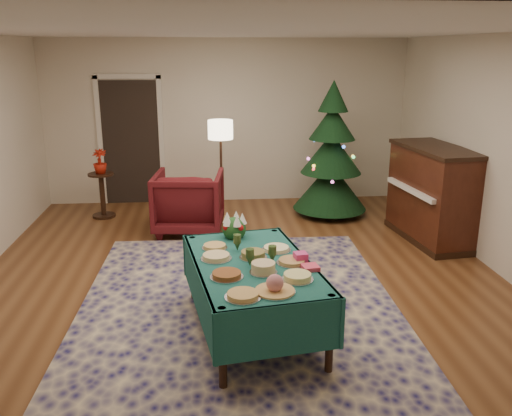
{
  "coord_description": "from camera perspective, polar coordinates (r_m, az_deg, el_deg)",
  "views": [
    {
      "loc": [
        -0.35,
        -5.58,
        2.53
      ],
      "look_at": [
        0.16,
        -0.01,
        0.88
      ],
      "focal_mm": 38.0,
      "sensor_mm": 36.0,
      "label": 1
    }
  ],
  "objects": [
    {
      "name": "room_shell",
      "position": [
        5.72,
        -1.63,
        4.55
      ],
      "size": [
        7.0,
        7.0,
        7.0
      ],
      "color": "#593319",
      "rests_on": "ground"
    },
    {
      "name": "doorway",
      "position": [
        9.26,
        -13.04,
        7.13
      ],
      "size": [
        1.08,
        0.04,
        2.16
      ],
      "color": "black",
      "rests_on": "ground"
    },
    {
      "name": "rug",
      "position": [
        5.52,
        -1.79,
        -10.7
      ],
      "size": [
        3.3,
        4.27,
        0.02
      ],
      "primitive_type": "cube",
      "rotation": [
        0.0,
        0.0,
        -0.02
      ],
      "color": "#17144D",
      "rests_on": "ground"
    },
    {
      "name": "buffet_table",
      "position": [
        4.92,
        -0.36,
        -7.23
      ],
      "size": [
        1.3,
        1.92,
        0.69
      ],
      "color": "black",
      "rests_on": "ground"
    },
    {
      "name": "platter_0",
      "position": [
        4.2,
        -1.39,
        -9.18
      ],
      "size": [
        0.29,
        0.29,
        0.04
      ],
      "color": "silver",
      "rests_on": "buffet_table"
    },
    {
      "name": "platter_1",
      "position": [
        4.27,
        2.0,
        -8.17
      ],
      "size": [
        0.32,
        0.32,
        0.15
      ],
      "color": "silver",
      "rests_on": "buffet_table"
    },
    {
      "name": "platter_2",
      "position": [
        4.51,
        4.37,
        -7.26
      ],
      "size": [
        0.27,
        0.27,
        0.06
      ],
      "color": "silver",
      "rests_on": "buffet_table"
    },
    {
      "name": "platter_3",
      "position": [
        4.55,
        -3.1,
        -7.06
      ],
      "size": [
        0.28,
        0.28,
        0.05
      ],
      "color": "silver",
      "rests_on": "buffet_table"
    },
    {
      "name": "platter_4",
      "position": [
        4.63,
        0.77,
        -6.33
      ],
      "size": [
        0.24,
        0.24,
        0.09
      ],
      "color": "silver",
      "rests_on": "buffet_table"
    },
    {
      "name": "platter_5",
      "position": [
        4.84,
        3.8,
        -5.65
      ],
      "size": [
        0.28,
        0.28,
        0.04
      ],
      "color": "silver",
      "rests_on": "buffet_table"
    },
    {
      "name": "platter_6",
      "position": [
        4.94,
        -4.21,
        -5.15
      ],
      "size": [
        0.28,
        0.28,
        0.05
      ],
      "color": "silver",
      "rests_on": "buffet_table"
    },
    {
      "name": "platter_7",
      "position": [
        4.95,
        -0.31,
        -4.95
      ],
      "size": [
        0.26,
        0.26,
        0.07
      ],
      "color": "silver",
      "rests_on": "buffet_table"
    },
    {
      "name": "platter_8",
      "position": [
        5.14,
        2.15,
        -4.3
      ],
      "size": [
        0.28,
        0.28,
        0.04
      ],
      "color": "silver",
      "rests_on": "buffet_table"
    },
    {
      "name": "platter_9",
      "position": [
        5.2,
        -4.37,
        -4.07
      ],
      "size": [
        0.25,
        0.25,
        0.04
      ],
      "color": "silver",
      "rests_on": "buffet_table"
    },
    {
      "name": "goblet_0",
      "position": [
        5.11,
        -1.98,
        -3.62
      ],
      "size": [
        0.07,
        0.07,
        0.16
      ],
      "color": "#2D471E",
      "rests_on": "buffet_table"
    },
    {
      "name": "goblet_1",
      "position": [
        4.82,
        1.73,
        -4.85
      ],
      "size": [
        0.07,
        0.07,
        0.16
      ],
      "color": "#2D471E",
      "rests_on": "buffet_table"
    },
    {
      "name": "goblet_2",
      "position": [
        4.75,
        -0.65,
        -5.18
      ],
      "size": [
        0.07,
        0.07,
        0.16
      ],
      "color": "#2D471E",
      "rests_on": "buffet_table"
    },
    {
      "name": "napkin_stack",
      "position": [
        4.73,
        5.73,
        -6.23
      ],
      "size": [
        0.16,
        0.16,
        0.04
      ],
      "primitive_type": "cube",
      "rotation": [
        0.0,
        0.0,
        0.16
      ],
      "color": "#E8405D",
      "rests_on": "buffet_table"
    },
    {
      "name": "gift_box",
      "position": [
        4.86,
        4.71,
        -5.23
      ],
      "size": [
        0.13,
        0.13,
        0.09
      ],
      "primitive_type": "cube",
      "rotation": [
        0.0,
        0.0,
        0.16
      ],
      "color": "#CF3980",
      "rests_on": "buffet_table"
    },
    {
      "name": "centerpiece",
      "position": [
        5.45,
        -2.31,
        -1.92
      ],
      "size": [
        0.25,
        0.25,
        0.29
      ],
      "color": "#1E4C1E",
      "rests_on": "buffet_table"
    },
    {
      "name": "armchair",
      "position": [
        7.73,
        -7.1,
        0.96
      ],
      "size": [
        1.03,
        0.97,
        0.96
      ],
      "primitive_type": "imported",
      "rotation": [
        0.0,
        0.0,
        3.03
      ],
      "color": "#511115",
      "rests_on": "ground"
    },
    {
      "name": "floor_lamp",
      "position": [
        8.07,
        -3.75,
        7.59
      ],
      "size": [
        0.37,
        0.37,
        1.52
      ],
      "color": "#A57F3F",
      "rests_on": "ground"
    },
    {
      "name": "side_table",
      "position": [
        8.7,
        -15.85,
        1.23
      ],
      "size": [
        0.39,
        0.39,
        0.7
      ],
      "color": "black",
      "rests_on": "ground"
    },
    {
      "name": "potted_plant",
      "position": [
        8.6,
        -16.09,
        4.2
      ],
      "size": [
        0.21,
        0.37,
        0.21
      ],
      "primitive_type": "imported",
      "color": "#A41A0B",
      "rests_on": "side_table"
    },
    {
      "name": "christmas_tree",
      "position": [
        8.45,
        7.93,
        5.44
      ],
      "size": [
        1.25,
        1.25,
        2.09
      ],
      "color": "black",
      "rests_on": "ground"
    },
    {
      "name": "piano",
      "position": [
        7.67,
        18.1,
        1.29
      ],
      "size": [
        0.86,
        1.56,
        1.29
      ],
      "color": "black",
      "rests_on": "ground"
    }
  ]
}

